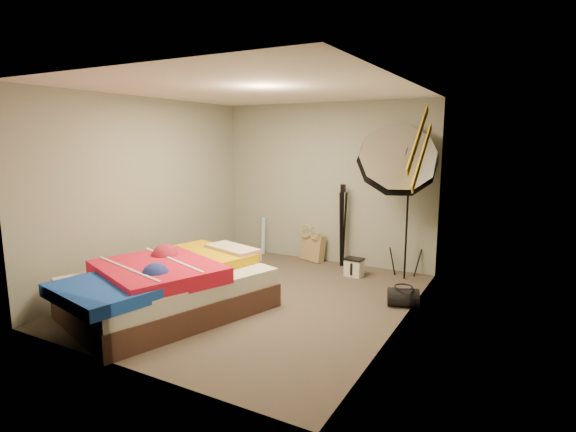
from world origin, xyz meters
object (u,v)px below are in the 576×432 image
Objects in this scene: wrapping_roll at (263,236)px; camera_case at (354,268)px; bed at (169,286)px; tote_bag at (313,247)px; duffel_bag at (403,297)px; photo_umbrella at (397,162)px; camera_tripod at (342,220)px.

wrapping_roll is 2.56× the size of camera_case.
camera_case is 2.67m from bed.
tote_bag reaches higher than duffel_bag.
photo_umbrella reaches higher than wrapping_roll.
camera_case is 0.81m from camera_tripod.
tote_bag is 0.34× the size of camera_tripod.
tote_bag is at bearing 80.27° from bed.
wrapping_roll is 2.71m from photo_umbrella.
tote_bag reaches higher than camera_case.
bed reaches higher than tote_bag.
duffel_bag is 0.28× the size of camera_tripod.
camera_case is 0.10× the size of bed.
wrapping_roll is at bearing 177.54° from camera_tripod.
photo_umbrella is at bearing 93.35° from duffel_bag.
photo_umbrella reaches higher than tote_bag.
camera_tripod is at bearing -2.46° from wrapping_roll.
wrapping_roll is 0.27× the size of photo_umbrella.
wrapping_roll is (-0.94, 0.00, 0.10)m from tote_bag.
duffel_bag is (2.74, -1.31, -0.20)m from wrapping_roll.
photo_umbrella reaches higher than bed.
photo_umbrella reaches higher than camera_case.
camera_tripod is (-1.28, 1.25, 0.62)m from duffel_bag.
camera_tripod is at bearing 162.98° from photo_umbrella.
camera_tripod is at bearing 116.71° from duffel_bag.
camera_case is at bearing -14.59° from wrapping_roll.
photo_umbrella is (1.40, -0.33, 1.42)m from tote_bag.
photo_umbrella is at bearing 5.61° from tote_bag.
camera_tripod is (1.00, 2.71, 0.42)m from bed.
duffel_bag is 2.71m from bed.
camera_case is 1.60m from photo_umbrella.
camera_case is at bearing -164.51° from photo_umbrella.
photo_umbrella is at bearing 20.80° from camera_case.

